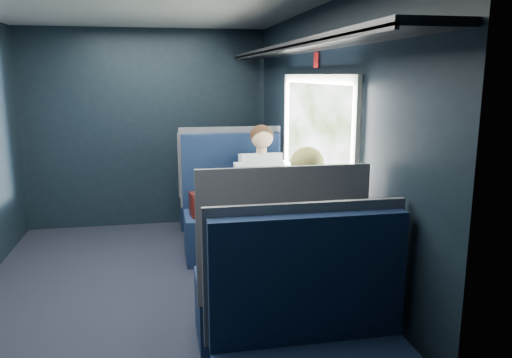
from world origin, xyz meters
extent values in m
cube|color=black|center=(0.00, 0.00, -0.01)|extent=(2.80, 4.20, 0.01)
cube|color=black|center=(1.45, 0.00, 1.15)|extent=(0.10, 4.20, 2.30)
cube|color=black|center=(0.00, 2.15, 1.15)|extent=(2.80, 0.10, 2.30)
cube|color=black|center=(0.00, -2.15, 1.15)|extent=(2.80, 0.10, 2.30)
cube|color=white|center=(1.38, 0.00, 1.74)|extent=(0.03, 1.84, 0.07)
cube|color=white|center=(1.38, 0.00, 0.90)|extent=(0.03, 1.84, 0.07)
cube|color=white|center=(1.38, -0.89, 1.32)|extent=(0.03, 0.07, 0.78)
cube|color=white|center=(1.38, 0.89, 1.32)|extent=(0.03, 0.07, 0.78)
cube|color=black|center=(1.22, 0.00, 1.98)|extent=(0.36, 4.10, 0.04)
cube|color=black|center=(1.05, 0.00, 1.96)|extent=(0.02, 4.10, 0.03)
cube|color=red|center=(1.38, 0.00, 1.89)|extent=(0.01, 0.10, 0.12)
cylinder|color=#54565E|center=(0.88, 0.00, 0.35)|extent=(0.08, 0.08, 0.70)
cube|color=#B8B9B4|center=(1.06, 0.00, 0.72)|extent=(0.62, 1.00, 0.04)
cube|color=black|center=(0.85, 0.78, 0.23)|extent=(1.00, 0.50, 0.45)
cube|color=black|center=(0.85, 1.08, 0.82)|extent=(1.00, 0.10, 0.75)
cube|color=#54565E|center=(0.85, 1.14, 0.85)|extent=(1.04, 0.03, 0.82)
cube|color=#54565E|center=(0.85, 0.73, 0.55)|extent=(0.06, 0.40, 0.20)
cube|color=#44110E|center=(0.57, 0.75, 0.57)|extent=(0.35, 0.21, 0.23)
cylinder|color=#44110E|center=(0.57, 0.75, 0.73)|extent=(0.05, 0.14, 0.03)
cylinder|color=silver|center=(0.79, 0.70, 0.59)|extent=(0.10, 0.10, 0.28)
cylinder|color=#1927BB|center=(0.79, 0.70, 0.76)|extent=(0.06, 0.06, 0.06)
cube|color=black|center=(0.85, -0.78, 0.23)|extent=(1.00, 0.50, 0.45)
cube|color=black|center=(0.85, -1.08, 0.82)|extent=(1.00, 0.10, 0.75)
cube|color=#54565E|center=(0.85, -1.14, 0.85)|extent=(1.04, 0.03, 0.82)
cube|color=#54565E|center=(0.85, -0.73, 0.55)|extent=(0.06, 0.40, 0.20)
cube|color=black|center=(0.85, 1.88, 0.23)|extent=(1.00, 0.40, 0.45)
cube|color=black|center=(0.85, 1.64, 0.78)|extent=(1.00, 0.10, 0.66)
cube|color=#54565E|center=(0.85, 1.59, 0.80)|extent=(1.04, 0.03, 0.72)
cube|color=black|center=(0.85, -1.64, 0.78)|extent=(1.00, 0.10, 0.66)
cube|color=#54565E|center=(0.85, -1.59, 0.80)|extent=(1.04, 0.03, 0.72)
cube|color=black|center=(1.10, 0.64, 0.53)|extent=(0.36, 0.44, 0.16)
cube|color=black|center=(1.10, 0.44, 0.23)|extent=(0.32, 0.12, 0.45)
cube|color=silver|center=(1.10, 0.80, 0.78)|extent=(0.40, 0.29, 0.53)
cylinder|color=#D8A88C|center=(1.10, 0.76, 1.06)|extent=(0.10, 0.10, 0.06)
sphere|color=#D8A88C|center=(1.10, 0.74, 1.20)|extent=(0.21, 0.21, 0.21)
sphere|color=#382114|center=(1.10, 0.76, 1.21)|extent=(0.22, 0.22, 0.22)
cube|color=silver|center=(0.88, 0.76, 0.78)|extent=(0.09, 0.12, 0.34)
cube|color=silver|center=(1.32, 0.76, 0.78)|extent=(0.09, 0.12, 0.34)
cube|color=black|center=(1.10, -0.64, 0.53)|extent=(0.36, 0.44, 0.16)
cube|color=black|center=(1.10, -0.44, 0.23)|extent=(0.32, 0.12, 0.45)
cube|color=black|center=(1.10, -0.80, 0.78)|extent=(0.40, 0.29, 0.53)
cylinder|color=#D8A88C|center=(1.10, -0.76, 1.06)|extent=(0.10, 0.10, 0.06)
sphere|color=#D8A88C|center=(1.10, -0.74, 1.20)|extent=(0.21, 0.21, 0.21)
sphere|color=#C8BD5D|center=(1.10, -0.76, 1.21)|extent=(0.22, 0.22, 0.22)
cube|color=black|center=(0.88, -0.76, 0.78)|extent=(0.09, 0.12, 0.34)
cube|color=black|center=(1.32, -0.76, 0.78)|extent=(0.09, 0.12, 0.34)
cube|color=#C8BD5D|center=(1.10, -0.86, 0.90)|extent=(0.26, 0.07, 0.36)
cube|color=white|center=(0.92, -0.07, 0.74)|extent=(0.83, 1.00, 0.01)
cube|color=silver|center=(1.26, -0.02, 0.75)|extent=(0.29, 0.36, 0.02)
cube|color=silver|center=(1.38, -0.02, 0.87)|extent=(0.06, 0.32, 0.22)
cube|color=black|center=(1.37, -0.02, 0.87)|extent=(0.05, 0.28, 0.18)
cylinder|color=silver|center=(1.27, 0.31, 0.83)|extent=(0.07, 0.07, 0.19)
cylinder|color=#1927BB|center=(1.27, 0.31, 0.95)|extent=(0.04, 0.04, 0.04)
cylinder|color=white|center=(1.33, 0.44, 0.78)|extent=(0.06, 0.06, 0.08)
camera|label=1|loc=(0.16, -3.88, 1.78)|focal=35.00mm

